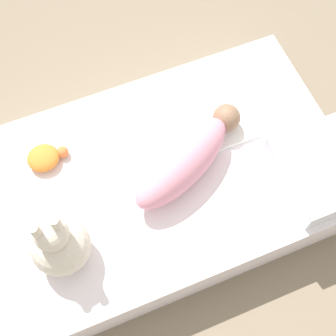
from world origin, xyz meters
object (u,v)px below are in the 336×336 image
Objects in this scene: bunny_plush at (59,244)px; turtle_plush at (45,157)px; swaddled_baby at (186,158)px; pillow at (324,168)px.

bunny_plush is 0.39m from turtle_plush.
bunny_plush is at bearing -95.44° from turtle_plush.
bunny_plush reaches higher than swaddled_baby.
swaddled_baby is 0.52m from pillow.
bunny_plush is at bearing 176.05° from pillow.
swaddled_baby is 3.34× the size of turtle_plush.
turtle_plush is at bearing 128.60° from swaddled_baby.
swaddled_baby is 0.54m from turtle_plush.
turtle_plush is at bearing 84.56° from bunny_plush.
bunny_plush is at bearing 169.95° from swaddled_baby.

